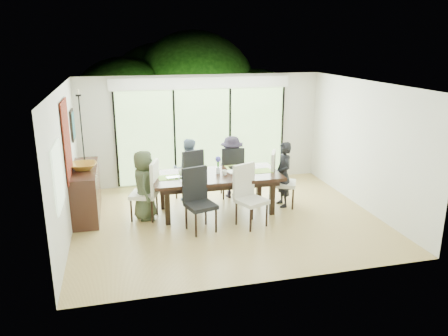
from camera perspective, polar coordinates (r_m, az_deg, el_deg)
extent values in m
cube|color=olive|center=(8.95, 0.39, -6.63)|extent=(6.00, 5.00, 0.01)
cube|color=white|center=(8.27, 0.42, 10.92)|extent=(6.00, 5.00, 0.01)
cube|color=beige|center=(10.90, -2.86, 5.03)|extent=(6.00, 0.02, 2.70)
cube|color=silver|center=(6.22, 6.12, -3.88)|extent=(6.00, 0.02, 2.70)
cube|color=silver|center=(8.32, -20.12, 0.44)|extent=(0.02, 5.00, 2.70)
cube|color=silver|center=(9.68, 17.97, 2.79)|extent=(0.02, 5.00, 2.70)
cube|color=#598C3F|center=(10.89, -2.81, 4.21)|extent=(4.20, 0.02, 2.30)
cube|color=white|center=(10.68, -2.89, 11.04)|extent=(4.40, 0.06, 0.28)
cube|color=black|center=(10.69, -13.93, 3.52)|extent=(0.05, 0.04, 2.30)
cube|color=black|center=(10.77, -6.46, 3.99)|extent=(0.05, 0.04, 2.30)
cube|color=black|center=(11.03, 0.78, 4.39)|extent=(0.05, 0.04, 2.30)
cube|color=black|center=(11.46, 7.60, 4.70)|extent=(0.05, 0.04, 2.30)
cube|color=#8CAD7F|center=(7.13, -20.84, -0.95)|extent=(0.02, 0.90, 1.00)
cube|color=#533423|center=(12.09, -3.58, -0.68)|extent=(6.00, 1.80, 0.10)
cube|color=brown|center=(12.69, -4.28, 2.94)|extent=(6.00, 0.08, 0.06)
sphere|color=#14380F|center=(13.34, -12.80, 7.14)|extent=(3.20, 3.20, 3.20)
sphere|color=#14380F|center=(14.10, -3.88, 9.46)|extent=(4.00, 4.00, 4.00)
sphere|color=#14380F|center=(13.83, 4.17, 7.06)|extent=(2.80, 2.80, 2.80)
sphere|color=#14380F|center=(14.67, -8.25, 8.89)|extent=(3.60, 3.60, 3.60)
cube|color=black|center=(9.03, -1.01, -1.02)|extent=(2.64, 1.21, 0.07)
cube|color=black|center=(9.06, -1.00, -1.62)|extent=(2.42, 0.99, 0.11)
cube|color=black|center=(8.60, -7.41, -4.99)|extent=(0.10, 0.10, 0.76)
cube|color=black|center=(9.06, 6.30, -3.81)|extent=(0.10, 0.10, 0.76)
cube|color=black|center=(9.40, -8.02, -3.12)|extent=(0.10, 0.10, 0.76)
cube|color=black|center=(9.83, 4.60, -2.13)|extent=(0.10, 0.10, 0.76)
imported|color=#3E4830|center=(8.86, -10.38, -2.20)|extent=(0.49, 0.70, 1.42)
imported|color=black|center=(9.47, 7.76, -0.84)|extent=(0.44, 0.68, 1.42)
imported|color=slate|center=(9.75, -4.67, -0.25)|extent=(0.70, 0.48, 1.42)
imported|color=black|center=(9.95, 1.02, 0.14)|extent=(0.69, 0.46, 1.42)
cube|color=#7CAA3C|center=(8.86, -7.01, -1.23)|extent=(0.48, 0.35, 0.01)
cube|color=olive|center=(9.26, 4.73, -0.38)|extent=(0.48, 0.35, 0.01)
cube|color=olive|center=(9.31, -4.26, -0.29)|extent=(0.48, 0.35, 0.01)
cube|color=#A4C345|center=(9.52, 1.68, 0.13)|extent=(0.48, 0.35, 0.01)
cube|color=white|center=(8.63, -4.12, -1.63)|extent=(0.48, 0.35, 0.01)
cube|color=black|center=(9.27, -3.60, -0.27)|extent=(0.29, 0.20, 0.01)
cube|color=black|center=(9.45, 1.47, 0.08)|extent=(0.26, 0.19, 0.01)
cube|color=white|center=(9.14, 3.34, -0.58)|extent=(0.33, 0.24, 0.00)
cube|color=white|center=(8.63, -4.13, -1.52)|extent=(0.29, 0.29, 0.03)
cube|color=orange|center=(8.62, -4.13, -1.40)|extent=(0.22, 0.22, 0.02)
cylinder|color=silver|center=(9.05, -0.77, -0.31)|extent=(0.09, 0.09, 0.13)
cylinder|color=#337226|center=(9.02, -0.78, 0.50)|extent=(0.04, 0.04, 0.18)
sphere|color=#4946B0|center=(8.99, -0.78, 1.17)|extent=(0.12, 0.12, 0.12)
imported|color=silver|center=(8.78, -6.28, -1.31)|extent=(0.39, 0.27, 0.03)
imported|color=white|center=(9.02, -5.56, -0.54)|extent=(0.15, 0.15, 0.11)
imported|color=white|center=(8.94, 0.07, -0.62)|extent=(0.16, 0.16, 0.10)
imported|color=white|center=(9.30, 3.67, 0.02)|extent=(0.19, 0.19, 0.11)
imported|color=white|center=(9.12, 0.45, -0.56)|extent=(0.23, 0.28, 0.02)
cube|color=black|center=(9.41, -17.58, -2.94)|extent=(0.50, 1.79, 1.01)
imported|color=olive|center=(9.15, -17.92, 0.21)|extent=(0.53, 0.53, 0.13)
cylinder|color=black|center=(9.59, -17.74, 0.70)|extent=(0.11, 0.11, 0.04)
cylinder|color=black|center=(9.43, -18.10, 4.82)|extent=(0.03, 0.03, 1.40)
cylinder|color=black|center=(9.33, -18.48, 8.99)|extent=(0.11, 0.11, 0.03)
cylinder|color=silver|center=(9.32, -18.52, 9.39)|extent=(0.04, 0.04, 0.11)
cube|color=maroon|center=(8.62, -19.83, 3.40)|extent=(0.02, 1.00, 1.50)
cube|color=black|center=(9.88, -19.17, 5.32)|extent=(0.03, 0.55, 0.65)
cube|color=#18474E|center=(9.88, -19.05, 5.33)|extent=(0.01, 0.45, 0.55)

